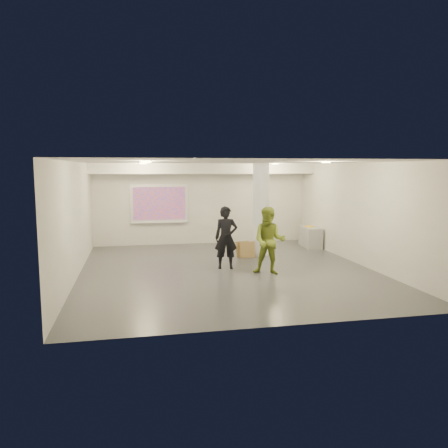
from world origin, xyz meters
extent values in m
cube|color=#36393E|center=(0.00, 0.00, 0.00)|extent=(8.00, 9.00, 0.01)
cube|color=silver|center=(0.00, 0.00, 3.00)|extent=(8.00, 9.00, 0.01)
cube|color=silver|center=(0.00, 4.50, 1.50)|extent=(8.00, 0.01, 3.00)
cube|color=silver|center=(0.00, -4.50, 1.50)|extent=(8.00, 0.01, 3.00)
cube|color=silver|center=(-4.00, 0.00, 1.50)|extent=(0.01, 9.00, 3.00)
cube|color=silver|center=(4.00, 0.00, 1.50)|extent=(0.01, 9.00, 3.00)
cube|color=silver|center=(0.00, 3.95, 2.82)|extent=(8.00, 1.10, 0.36)
cylinder|color=#F5E97A|center=(-2.20, 2.50, 2.98)|extent=(0.22, 0.22, 0.02)
cylinder|color=#F5E97A|center=(2.20, 2.50, 2.98)|extent=(0.22, 0.22, 0.02)
cylinder|color=#F5E97A|center=(-2.20, -1.50, 2.98)|extent=(0.22, 0.22, 0.02)
cylinder|color=#F5E97A|center=(2.20, -1.50, 2.98)|extent=(0.22, 0.22, 0.02)
cylinder|color=white|center=(1.50, 1.80, 1.50)|extent=(0.52, 0.52, 3.00)
cube|color=white|center=(-1.60, 4.46, 1.55)|extent=(2.10, 0.06, 1.40)
cube|color=#2035BF|center=(-1.60, 4.42, 1.55)|extent=(1.90, 0.01, 1.20)
cube|color=white|center=(-1.60, 4.40, 0.85)|extent=(2.10, 0.08, 0.04)
cube|color=#95989A|center=(3.72, 2.94, 0.37)|extent=(0.63, 1.29, 0.73)
cube|color=white|center=(3.68, 3.04, 0.74)|extent=(0.33, 0.38, 0.02)
cube|color=yellow|center=(3.69, 2.95, 0.75)|extent=(0.30, 0.37, 0.03)
cube|color=olive|center=(0.99, 1.51, 0.26)|extent=(0.49, 0.20, 0.52)
cube|color=olive|center=(0.89, 1.71, 0.25)|extent=(0.48, 0.25, 0.50)
imported|color=black|center=(0.02, 0.20, 0.88)|extent=(0.69, 0.50, 1.77)
imported|color=olive|center=(1.01, -0.69, 0.91)|extent=(1.08, 0.98, 1.81)
camera|label=1|loc=(-2.49, -11.71, 2.83)|focal=35.00mm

